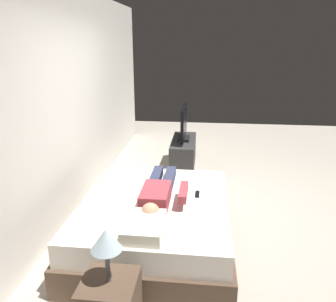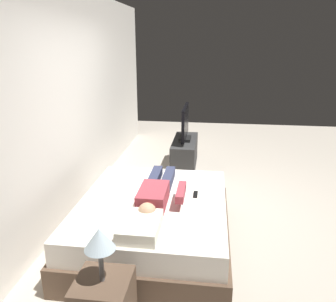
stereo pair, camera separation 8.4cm
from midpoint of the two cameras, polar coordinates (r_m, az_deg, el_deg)
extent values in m
plane|color=#ADA393|center=(4.60, 6.01, -9.77)|extent=(10.00, 10.00, 0.00)
cube|color=silver|center=(4.86, -14.86, 8.70)|extent=(6.40, 0.10, 2.80)
cube|color=brown|center=(3.81, -2.77, -13.55)|extent=(1.92, 1.60, 0.30)
cube|color=silver|center=(3.67, -2.83, -9.97)|extent=(1.84, 1.52, 0.24)
cube|color=silver|center=(3.04, -4.85, -12.62)|extent=(0.48, 0.34, 0.12)
cube|color=#993842|center=(3.49, -2.81, -7.72)|extent=(0.48, 0.28, 0.18)
sphere|color=tan|center=(3.20, -3.76, -10.28)|extent=(0.18, 0.18, 0.18)
cube|color=#2D334C|center=(3.98, -0.42, -4.85)|extent=(0.60, 0.11, 0.11)
cube|color=#2D334C|center=(4.00, -2.71, -4.75)|extent=(0.60, 0.11, 0.11)
cube|color=#993842|center=(3.49, 1.91, -6.93)|extent=(0.40, 0.08, 0.08)
cube|color=black|center=(3.74, 4.33, -7.27)|extent=(0.15, 0.04, 0.02)
cube|color=#2D2D2D|center=(5.96, 2.20, -0.42)|extent=(1.10, 0.40, 0.50)
cube|color=black|center=(5.88, 2.23, 2.12)|extent=(0.32, 0.20, 0.05)
cube|color=black|center=(5.80, 2.27, 4.92)|extent=(0.88, 0.05, 0.54)
cylinder|color=#59595B|center=(2.53, -11.17, -18.05)|extent=(0.04, 0.04, 0.30)
cone|color=silver|center=(2.42, -11.45, -14.42)|extent=(0.22, 0.22, 0.16)
camera|label=1|loc=(0.04, -90.51, -0.17)|focal=36.14mm
camera|label=2|loc=(0.04, 89.49, 0.17)|focal=36.14mm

